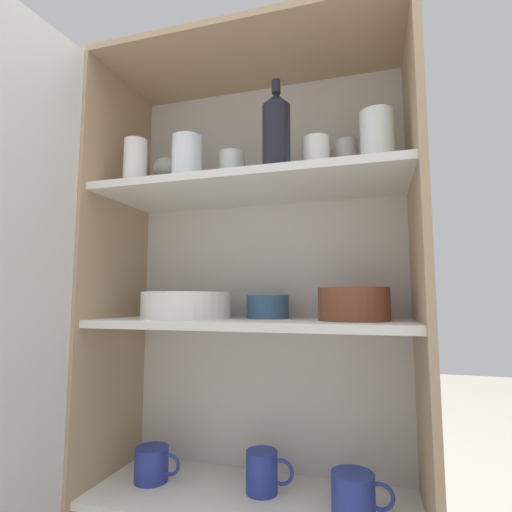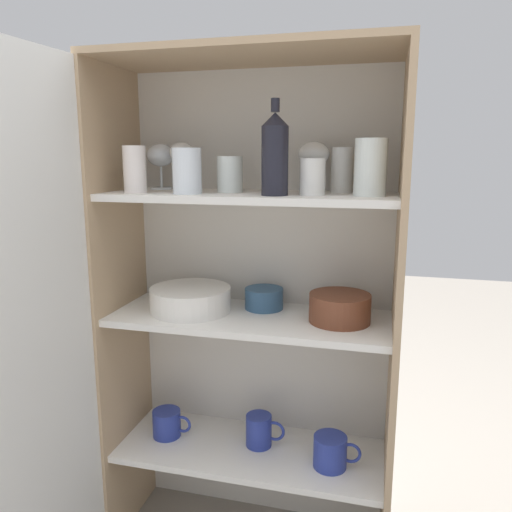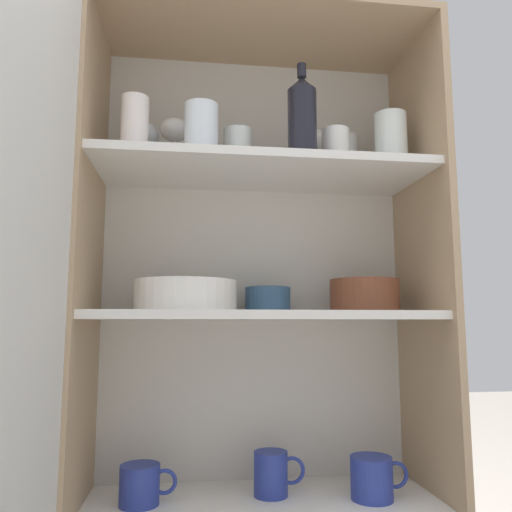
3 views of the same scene
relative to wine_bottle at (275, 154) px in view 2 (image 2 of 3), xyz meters
name	(u,v)px [view 2 (image 2 of 3)]	position (x,y,z in m)	size (l,w,h in m)	color
cupboard_back_panel	(263,305)	(-0.09, 0.23, -0.48)	(0.85, 0.02, 1.47)	silver
cupboard_side_left	(123,310)	(-0.50, 0.07, -0.48)	(0.02, 0.34, 1.47)	tan
cupboard_side_right	(395,333)	(0.33, 0.07, -0.48)	(0.02, 0.34, 1.47)	tan
cupboard_top_panel	(249,55)	(-0.09, 0.07, 0.26)	(0.85, 0.34, 0.02)	tan
shelf_board_lower	(250,451)	(-0.09, 0.07, -0.91)	(0.81, 0.30, 0.02)	white
shelf_board_middle	(250,319)	(-0.09, 0.07, -0.48)	(0.81, 0.30, 0.02)	white
shelf_board_upper	(249,197)	(-0.09, 0.07, -0.12)	(0.81, 0.30, 0.02)	white
cupboard_door	(35,356)	(-0.53, -0.31, -0.48)	(0.05, 0.42, 1.47)	silver
tumbler_glass_0	(135,169)	(-0.40, -0.01, -0.04)	(0.06, 0.06, 0.13)	silver
tumbler_glass_1	(230,174)	(-0.15, 0.08, -0.06)	(0.07, 0.07, 0.10)	white
tumbler_glass_2	(370,167)	(0.24, 0.04, -0.03)	(0.08, 0.08, 0.15)	white
tumbler_glass_3	(187,171)	(-0.24, 0.00, -0.05)	(0.08, 0.08, 0.12)	white
tumbler_glass_4	(342,170)	(0.16, 0.15, -0.04)	(0.06, 0.06, 0.13)	white
tumbler_glass_5	(312,177)	(0.09, 0.04, -0.06)	(0.07, 0.07, 0.10)	white
wine_glass_0	(314,155)	(0.08, 0.16, 0.00)	(0.09, 0.09, 0.14)	white
wine_glass_1	(160,157)	(-0.39, 0.16, -0.01)	(0.09, 0.09, 0.14)	white
wine_glass_2	(182,156)	(-0.31, 0.13, 0.00)	(0.08, 0.08, 0.14)	white
wine_bottle	(275,154)	(0.00, 0.00, 0.00)	(0.07, 0.07, 0.25)	black
plate_stack_white	(191,299)	(-0.27, 0.07, -0.43)	(0.24, 0.24, 0.07)	white
mixing_bowl_large	(340,307)	(0.17, 0.08, -0.42)	(0.17, 0.17, 0.08)	brown
serving_bowl_small	(264,297)	(-0.06, 0.15, -0.43)	(0.12, 0.12, 0.06)	#33567A
coffee_mug_primary	(260,430)	(-0.06, 0.09, -0.85)	(0.12, 0.08, 0.10)	#283893
coffee_mug_extra_1	(167,423)	(-0.37, 0.07, -0.85)	(0.13, 0.09, 0.09)	#283893
coffee_mug_extra_2	(331,452)	(0.16, 0.04, -0.85)	(0.14, 0.10, 0.10)	#283893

